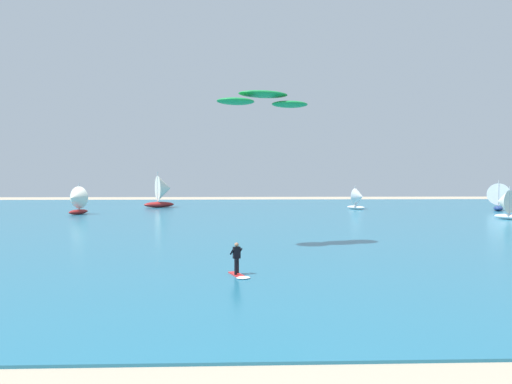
{
  "coord_description": "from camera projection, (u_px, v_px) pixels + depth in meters",
  "views": [
    {
      "loc": [
        -1.43,
        -7.5,
        5.24
      ],
      "look_at": [
        -0.46,
        19.82,
        4.3
      ],
      "focal_mm": 34.78,
      "sensor_mm": 36.0,
      "label": 1
    }
  ],
  "objects": [
    {
      "name": "ocean",
      "position": [
        251.0,
        219.0,
        58.57
      ],
      "size": [
        160.0,
        90.0,
        0.1
      ],
      "primitive_type": "cube",
      "color": "#236B89",
      "rests_on": "ground"
    },
    {
      "name": "kitesurfer",
      "position": [
        238.0,
        264.0,
        25.27
      ],
      "size": [
        1.22,
        2.03,
        1.67
      ],
      "color": "red",
      "rests_on": "ocean"
    },
    {
      "name": "kite",
      "position": [
        263.0,
        99.0,
        35.04
      ],
      "size": [
        7.14,
        4.25,
        1.03
      ],
      "color": "#198C3F"
    },
    {
      "name": "sailboat_leading",
      "position": [
        76.0,
        200.0,
        64.03
      ],
      "size": [
        3.24,
        3.63,
        4.08
      ],
      "color": "maroon",
      "rests_on": "ocean"
    },
    {
      "name": "sailboat_near_shore",
      "position": [
        163.0,
        191.0,
        78.47
      ],
      "size": [
        5.02,
        4.49,
        5.65
      ],
      "color": "maroon",
      "rests_on": "ocean"
    },
    {
      "name": "sailboat_heeled_over",
      "position": [
        504.0,
        204.0,
        57.68
      ],
      "size": [
        3.2,
        3.42,
        3.8
      ],
      "color": "white",
      "rests_on": "ocean"
    },
    {
      "name": "sailboat_mid_right",
      "position": [
        499.0,
        196.0,
        71.57
      ],
      "size": [
        3.56,
        3.96,
        4.41
      ],
      "color": "navy",
      "rests_on": "ocean"
    },
    {
      "name": "sailboat_far_right",
      "position": [
        358.0,
        198.0,
        73.7
      ],
      "size": [
        3.14,
        3.12,
        3.55
      ],
      "color": "silver",
      "rests_on": "ocean"
    }
  ]
}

